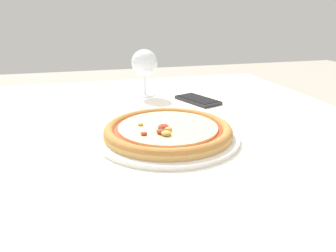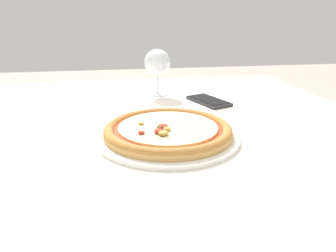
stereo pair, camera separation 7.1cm
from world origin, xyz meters
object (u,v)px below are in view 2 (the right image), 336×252
Objects in this scene: dining_table at (84,154)px; cell_phone at (209,101)px; pizza_plate at (168,132)px; wine_glass_far_left at (157,63)px.

cell_phone is at bearing 24.47° from dining_table.
cell_phone is at bearing 58.29° from pizza_plate.
cell_phone is (0.14, -0.12, -0.10)m from wine_glass_far_left.
dining_table is 9.24× the size of cell_phone.
dining_table is 4.75× the size of pizza_plate.
dining_table is 0.40m from wine_glass_far_left.
wine_glass_far_left is (0.03, 0.39, 0.09)m from pizza_plate.
wine_glass_far_left is (0.22, 0.29, 0.18)m from dining_table.
dining_table is 0.24m from pizza_plate.
wine_glass_far_left is at bearing 52.05° from dining_table.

